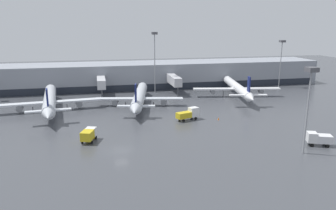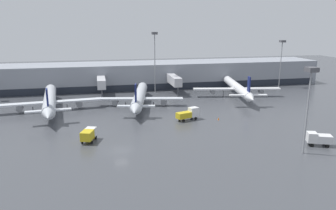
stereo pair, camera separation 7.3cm
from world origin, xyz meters
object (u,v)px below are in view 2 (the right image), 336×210
Objects in this scene: traffic_cone_1 at (94,137)px; apron_light_mast_2 at (310,85)px; service_truck_1 at (89,134)px; traffic_cone_2 at (218,119)px; parked_jet_0 at (237,87)px; apron_light_mast_3 at (282,50)px; apron_light_mast_0 at (155,46)px; service_truck_2 at (319,138)px; parked_jet_1 at (50,100)px; parked_jet_2 at (140,97)px; service_truck_0 at (188,114)px.

apron_light_mast_2 is at bearing -23.80° from traffic_cone_1.
traffic_cone_2 is (30.83, 8.99, -1.27)m from service_truck_1.
parked_jet_0 is 27.48m from apron_light_mast_3.
traffic_cone_2 is 0.03× the size of apron_light_mast_0.
apron_light_mast_0 reaches higher than parked_jet_0.
parked_jet_0 is 56.34m from service_truck_1.
parked_jet_1 is at bearing -14.83° from service_truck_2.
service_truck_2 is (53.97, -38.49, -1.41)m from parked_jet_1.
service_truck_1 reaches higher than traffic_cone_1.
parked_jet_2 is 58.30m from apron_light_mast_3.
parked_jet_2 is (24.34, 0.35, -0.27)m from parked_jet_1.
service_truck_2 is at bearing -17.79° from traffic_cone_1.
service_truck_0 is at bearing 168.61° from traffic_cone_2.
service_truck_2 is (29.63, -38.84, -1.14)m from parked_jet_2.
traffic_cone_2 is at bearing -74.95° from apron_light_mast_0.
traffic_cone_2 is (41.44, -17.76, -2.63)m from parked_jet_1.
apron_light_mast_3 is at bearing -93.09° from service_truck_2.
parked_jet_1 reaches higher than traffic_cone_1.
apron_light_mast_3 is at bearing 18.07° from service_truck_0.
apron_light_mast_0 reaches higher than apron_light_mast_2.
parked_jet_1 is 27.55m from traffic_cone_1.
service_truck_1 is (10.61, -26.75, -1.37)m from parked_jet_1.
parked_jet_2 is at bearing -162.08° from apron_light_mast_3.
parked_jet_1 is at bearing 139.75° from apron_light_mast_2.
apron_light_mast_3 is (68.19, 44.71, 12.13)m from service_truck_1.
traffic_cone_2 is 53.40m from apron_light_mast_3.
apron_light_mast_2 reaches higher than service_truck_2.
apron_light_mast_3 reaches higher than parked_jet_1.
parked_jet_2 is 19.37m from service_truck_0.
parked_jet_1 is at bearing 39.91° from service_truck_1.
traffic_cone_1 is (-12.79, -25.23, -2.31)m from parked_jet_2.
service_truck_0 is at bearing 20.77° from traffic_cone_1.
service_truck_1 is at bearing 135.58° from parked_jet_0.
service_truck_0 is 0.39× the size of apron_light_mast_2.
parked_jet_1 is 64.68m from apron_light_mast_2.
service_truck_2 is (43.36, -11.74, -0.04)m from service_truck_1.
service_truck_2 is (19.78, -22.19, -0.07)m from service_truck_0.
service_truck_2 is at bearing -86.87° from service_truck_1.
parked_jet_2 reaches higher than traffic_cone_2.
service_truck_1 is 0.24× the size of apron_light_mast_0.
parked_jet_2 is 30.40m from service_truck_1.
service_truck_1 is 7.41× the size of traffic_cone_1.
service_truck_0 is at bearing -47.81° from service_truck_1.
apron_light_mast_0 reaches higher than parked_jet_1.
service_truck_2 is at bearing -131.27° from parked_jet_2.
apron_light_mast_3 reaches higher than traffic_cone_1.
apron_light_mast_3 reaches higher than apron_light_mast_2.
apron_light_mast_3 reaches higher than parked_jet_0.
traffic_cone_1 is at bearing -8.40° from service_truck_1.
service_truck_0 is (-22.37, -22.12, -1.48)m from parked_jet_0.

